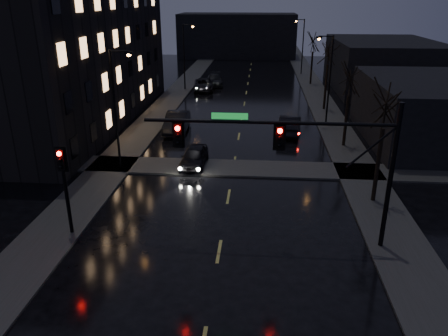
% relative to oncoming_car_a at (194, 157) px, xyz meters
% --- Properties ---
extents(sidewalk_left, '(3.00, 140.00, 0.12)m').
position_rel_oncoming_car_a_xyz_m(sidewalk_left, '(-5.75, 16.22, -0.64)').
color(sidewalk_left, '#2D2D2B').
rests_on(sidewalk_left, ground).
extents(sidewalk_right, '(3.00, 140.00, 0.12)m').
position_rel_oncoming_car_a_xyz_m(sidewalk_right, '(11.25, 16.22, -0.64)').
color(sidewalk_right, '#2D2D2B').
rests_on(sidewalk_right, ground).
extents(sidewalk_cross, '(40.00, 3.00, 0.12)m').
position_rel_oncoming_car_a_xyz_m(sidewalk_cross, '(2.75, -0.28, -0.64)').
color(sidewalk_cross, '#2D2D2B').
rests_on(sidewalk_cross, ground).
extents(apartment_block, '(12.00, 30.00, 12.00)m').
position_rel_oncoming_car_a_xyz_m(apartment_block, '(-13.75, 11.22, 5.30)').
color(apartment_block, black).
rests_on(apartment_block, ground).
extents(commercial_right_near, '(10.00, 14.00, 5.00)m').
position_rel_oncoming_car_a_xyz_m(commercial_right_near, '(18.25, 7.22, 1.80)').
color(commercial_right_near, black).
rests_on(commercial_right_near, ground).
extents(commercial_right_far, '(12.00, 18.00, 6.00)m').
position_rel_oncoming_car_a_xyz_m(commercial_right_far, '(19.75, 29.22, 2.30)').
color(commercial_right_far, black).
rests_on(commercial_right_far, ground).
extents(far_block, '(22.00, 10.00, 8.00)m').
position_rel_oncoming_car_a_xyz_m(far_block, '(-0.25, 59.22, 3.30)').
color(far_block, black).
rests_on(far_block, ground).
extents(signal_mast, '(11.11, 0.41, 7.00)m').
position_rel_oncoming_car_a_xyz_m(signal_mast, '(6.60, -9.78, 4.17)').
color(signal_mast, black).
rests_on(signal_mast, ground).
extents(signal_pole_left, '(0.35, 0.41, 4.53)m').
position_rel_oncoming_car_a_xyz_m(signal_pole_left, '(-4.75, -9.79, 2.31)').
color(signal_pole_left, black).
rests_on(signal_pole_left, ground).
extents(tree_near, '(3.52, 3.52, 8.08)m').
position_rel_oncoming_car_a_xyz_m(tree_near, '(11.15, -4.78, 5.52)').
color(tree_near, black).
rests_on(tree_near, ground).
extents(tree_mid_a, '(3.30, 3.30, 7.58)m').
position_rel_oncoming_car_a_xyz_m(tree_mid_a, '(11.15, 5.22, 5.13)').
color(tree_mid_a, black).
rests_on(tree_mid_a, ground).
extents(tree_mid_b, '(3.74, 3.74, 8.59)m').
position_rel_oncoming_car_a_xyz_m(tree_mid_b, '(11.15, 17.22, 5.91)').
color(tree_mid_b, black).
rests_on(tree_mid_b, ground).
extents(tree_far, '(3.43, 3.43, 7.88)m').
position_rel_oncoming_car_a_xyz_m(tree_far, '(11.15, 31.22, 5.36)').
color(tree_far, black).
rests_on(tree_far, ground).
extents(streetlight_l_near, '(1.53, 0.28, 8.00)m').
position_rel_oncoming_car_a_xyz_m(streetlight_l_near, '(-4.83, -0.78, 4.07)').
color(streetlight_l_near, black).
rests_on(streetlight_l_near, ground).
extents(streetlight_l_far, '(1.53, 0.28, 8.00)m').
position_rel_oncoming_car_a_xyz_m(streetlight_l_far, '(-4.83, 26.22, 4.07)').
color(streetlight_l_far, black).
rests_on(streetlight_l_far, ground).
extents(streetlight_r_mid, '(1.53, 0.28, 8.00)m').
position_rel_oncoming_car_a_xyz_m(streetlight_r_mid, '(10.34, 11.22, 4.07)').
color(streetlight_r_mid, black).
rests_on(streetlight_r_mid, ground).
extents(streetlight_r_far, '(1.53, 0.28, 8.00)m').
position_rel_oncoming_car_a_xyz_m(streetlight_r_far, '(10.34, 39.22, 4.07)').
color(streetlight_r_far, black).
rests_on(streetlight_r_far, ground).
extents(oncoming_car_a, '(1.76, 4.16, 1.40)m').
position_rel_oncoming_car_a_xyz_m(oncoming_car_a, '(0.00, 0.00, 0.00)').
color(oncoming_car_a, black).
rests_on(oncoming_car_a, ground).
extents(oncoming_car_b, '(1.98, 5.24, 1.71)m').
position_rel_oncoming_car_a_xyz_m(oncoming_car_b, '(-2.72, 8.11, 0.15)').
color(oncoming_car_b, black).
rests_on(oncoming_car_b, ground).
extents(oncoming_car_c, '(2.96, 5.46, 1.45)m').
position_rel_oncoming_car_a_xyz_m(oncoming_car_c, '(-2.65, 26.15, 0.03)').
color(oncoming_car_c, black).
rests_on(oncoming_car_c, ground).
extents(oncoming_car_d, '(2.77, 5.37, 1.49)m').
position_rel_oncoming_car_a_xyz_m(oncoming_car_d, '(-1.61, 29.55, 0.04)').
color(oncoming_car_d, black).
rests_on(oncoming_car_d, ground).
extents(lead_car, '(2.32, 5.07, 1.61)m').
position_rel_oncoming_car_a_xyz_m(lead_car, '(7.07, 8.33, 0.10)').
color(lead_car, black).
rests_on(lead_car, ground).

